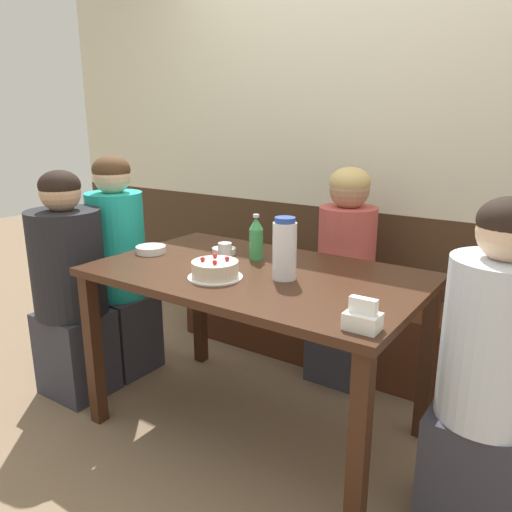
{
  "coord_description": "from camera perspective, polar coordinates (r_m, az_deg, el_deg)",
  "views": [
    {
      "loc": [
        1.17,
        -1.71,
        1.42
      ],
      "look_at": [
        -0.03,
        0.05,
        0.83
      ],
      "focal_mm": 35.0,
      "sensor_mm": 36.0,
      "label": 1
    }
  ],
  "objects": [
    {
      "name": "birthday_cake",
      "position": [
        2.07,
        -4.7,
        -1.57
      ],
      "size": [
        0.23,
        0.23,
        0.09
      ],
      "color": "white",
      "rests_on": "dining_table"
    },
    {
      "name": "bowl_soup_white",
      "position": [
        2.5,
        -11.93,
        0.73
      ],
      "size": [
        0.15,
        0.15,
        0.03
      ],
      "color": "white",
      "rests_on": "dining_table"
    },
    {
      "name": "person_grey_tee",
      "position": [
        2.9,
        -15.37,
        -1.89
      ],
      "size": [
        0.34,
        0.3,
        1.23
      ],
      "color": "#33333D",
      "rests_on": "ground_plane"
    },
    {
      "name": "back_wall",
      "position": [
        3.0,
        11.62,
        11.95
      ],
      "size": [
        4.8,
        0.04,
        2.5
      ],
      "color": "#3D2819",
      "rests_on": "ground_plane"
    },
    {
      "name": "glass_water_tall",
      "position": [
        2.32,
        -3.56,
        0.5
      ],
      "size": [
        0.06,
        0.06,
        0.08
      ],
      "color": "silver",
      "rests_on": "dining_table"
    },
    {
      "name": "ground_plane",
      "position": [
        2.51,
        -0.0,
        -18.94
      ],
      "size": [
        12.0,
        12.0,
        0.0
      ],
      "primitive_type": "plane",
      "color": "#846B51"
    },
    {
      "name": "soju_bottle",
      "position": [
        2.32,
        0.02,
        2.07
      ],
      "size": [
        0.07,
        0.07,
        0.21
      ],
      "color": "#388E4C",
      "rests_on": "dining_table"
    },
    {
      "name": "bench_seat",
      "position": [
        3.04,
        8.92,
        -7.98
      ],
      "size": [
        2.01,
        0.38,
        0.43
      ],
      "color": "#472314",
      "rests_on": "ground_plane"
    },
    {
      "name": "bowl_rice_small",
      "position": [
        2.44,
        -3.69,
        0.59
      ],
      "size": [
        0.12,
        0.12,
        0.03
      ],
      "color": "white",
      "rests_on": "dining_table"
    },
    {
      "name": "dining_table",
      "position": [
        2.2,
        -0.0,
        -4.08
      ],
      "size": [
        1.42,
        0.86,
        0.78
      ],
      "color": "#381E11",
      "rests_on": "ground_plane"
    },
    {
      "name": "person_dark_striped",
      "position": [
        1.87,
        25.02,
        -13.13
      ],
      "size": [
        0.34,
        0.32,
        1.19
      ],
      "rotation": [
        0.0,
        0.0,
        3.14
      ],
      "color": "#33333D",
      "rests_on": "ground_plane"
    },
    {
      "name": "person_pale_blue_shirt",
      "position": [
        2.76,
        10.14,
        -2.86
      ],
      "size": [
        0.31,
        0.34,
        1.18
      ],
      "rotation": [
        0.0,
        0.0,
        -1.57
      ],
      "color": "#33333D",
      "rests_on": "ground_plane"
    },
    {
      "name": "water_pitcher",
      "position": [
        2.03,
        3.28,
        0.79
      ],
      "size": [
        0.1,
        0.1,
        0.26
      ],
      "color": "white",
      "rests_on": "dining_table"
    },
    {
      "name": "napkin_holder",
      "position": [
        1.6,
        12.08,
        -6.96
      ],
      "size": [
        0.11,
        0.08,
        0.11
      ],
      "color": "white",
      "rests_on": "dining_table"
    },
    {
      "name": "person_teal_shirt",
      "position": [
        2.72,
        -20.46,
        -3.52
      ],
      "size": [
        0.36,
        0.36,
        1.18
      ],
      "color": "#33333D",
      "rests_on": "ground_plane"
    }
  ]
}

